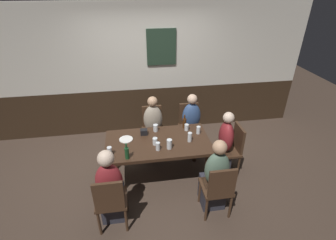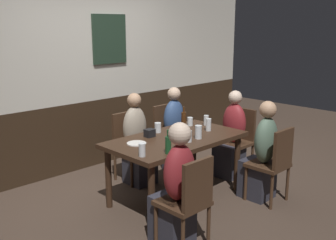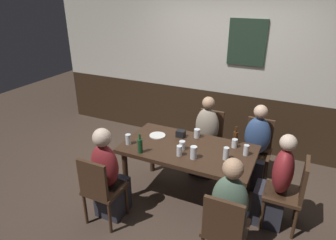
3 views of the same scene
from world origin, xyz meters
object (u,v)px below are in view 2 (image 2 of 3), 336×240
chair_right_near (274,161)px  chair_right_far (168,132)px  person_right_near (261,158)px  beer_glass_half (178,135)px  person_right_far (176,135)px  pint_glass_pale (158,128)px  highball_clear (189,137)px  person_head_east (231,141)px  beer_glass_tall (206,121)px  beer_bottle_green (168,144)px  person_mid_far (137,146)px  tumbler_short (208,126)px  pint_glass_stout (190,122)px  person_left_near (176,193)px  dining_table (176,145)px  chair_mid_far (129,142)px  pint_glass_amber (198,133)px  tumbler_water (142,151)px  beer_bottle_brown (184,118)px  plate_white_large (137,143)px  chair_left_near (189,199)px  condiment_caddy (150,133)px  chair_head_east (239,137)px

chair_right_near → chair_right_far: same height
person_right_near → beer_glass_half: person_right_near is taller
person_right_far → pint_glass_pale: bearing=-151.6°
person_right_far → highball_clear: (-0.73, -0.91, 0.31)m
person_head_east → beer_glass_tall: (-0.38, 0.12, 0.32)m
chair_right_far → beer_bottle_green: bearing=-134.4°
person_mid_far → tumbler_short: 0.95m
chair_right_far → pint_glass_stout: chair_right_far is taller
person_left_near → tumbler_short: 1.38m
person_left_near → chair_right_near: bearing=-6.5°
person_mid_far → beer_glass_tall: (0.67, -0.56, 0.31)m
person_mid_far → pint_glass_pale: 0.49m
dining_table → beer_glass_half: 0.16m
chair_right_near → chair_mid_far: 1.84m
tumbler_short → pint_glass_amber: bearing=-158.1°
chair_right_near → chair_right_far: bearing=90.0°
person_head_east → tumbler_water: bearing=-172.5°
person_left_near → beer_glass_tall: bearing=30.5°
chair_right_far → chair_right_near: bearing=-90.0°
chair_right_far → tumbler_short: 0.99m
beer_bottle_brown → plate_white_large: size_ratio=1.10×
tumbler_short → person_right_far: bearing=73.7°
chair_left_near → highball_clear: 0.97m
chair_right_near → chair_left_near: (-1.41, 0.00, 0.00)m
pint_glass_pale → tumbler_water: size_ratio=0.89×
pint_glass_pale → condiment_caddy: size_ratio=1.07×
pint_glass_stout → plate_white_large: (-0.99, -0.13, -0.04)m
chair_right_far → chair_left_near: size_ratio=1.00×
chair_left_near → beer_glass_half: (0.66, 0.78, 0.30)m
chair_right_near → pint_glass_stout: bearing=100.3°
chair_left_near → person_right_far: size_ratio=0.76×
chair_left_near → tumbler_short: 1.46m
person_head_east → beer_bottle_green: person_head_east is taller
beer_glass_tall → beer_glass_half: bearing=-164.7°
dining_table → beer_bottle_brown: 0.63m
chair_right_far → condiment_caddy: chair_right_far is taller
chair_right_far → person_mid_far: bearing=-167.1°
person_mid_far → tumbler_water: person_mid_far is taller
chair_left_near → condiment_caddy: 1.23m
chair_head_east → pint_glass_stout: (-0.71, 0.25, 0.29)m
chair_head_east → pint_glass_amber: 1.13m
beer_glass_tall → beer_bottle_green: 1.24m
dining_table → chair_mid_far: chair_mid_far is taller
chair_mid_far → tumbler_short: tumbler_short is taller
beer_bottle_brown → person_left_near: bearing=-139.1°
dining_table → beer_bottle_green: size_ratio=6.54×
dining_table → person_left_near: person_left_near is taller
pint_glass_amber → highball_clear: bearing=-175.4°
pint_glass_amber → plate_white_large: size_ratio=0.72×
pint_glass_pale → condiment_caddy: 0.21m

